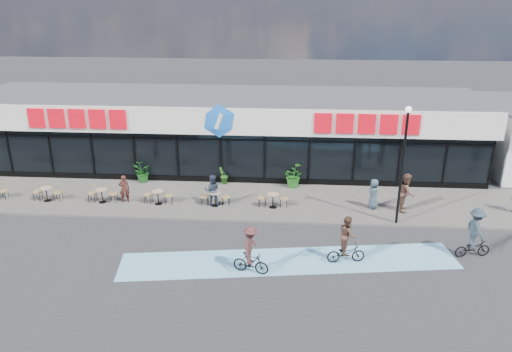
# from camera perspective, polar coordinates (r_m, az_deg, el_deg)

# --- Properties ---
(ground) EXTENTS (120.00, 120.00, 0.00)m
(ground) POSITION_cam_1_polar(r_m,az_deg,el_deg) (22.76, -6.36, -7.36)
(ground) COLOR #28282B
(ground) RESTS_ON ground
(sidewalk) EXTENTS (44.00, 5.00, 0.10)m
(sidewalk) POSITION_cam_1_polar(r_m,az_deg,el_deg) (26.73, -4.69, -2.72)
(sidewalk) COLOR #635F58
(sidewalk) RESTS_ON ground
(bike_lane) EXTENTS (14.17, 4.13, 0.01)m
(bike_lane) POSITION_cam_1_polar(r_m,az_deg,el_deg) (21.12, 3.81, -9.66)
(bike_lane) COLOR #6DAFCE
(bike_lane) RESTS_ON ground
(building) EXTENTS (30.60, 6.57, 4.75)m
(building) POSITION_cam_1_polar(r_m,az_deg,el_deg) (31.04, -3.34, 5.17)
(building) COLOR black
(building) RESTS_ON ground
(lamp_post) EXTENTS (0.28, 0.28, 5.67)m
(lamp_post) POSITION_cam_1_polar(r_m,az_deg,el_deg) (23.75, 16.48, 2.13)
(lamp_post) COLOR black
(lamp_post) RESTS_ON sidewalk
(bistro_set_1) EXTENTS (1.54, 0.62, 0.90)m
(bistro_set_1) POSITION_cam_1_polar(r_m,az_deg,el_deg) (28.52, -22.74, -1.71)
(bistro_set_1) COLOR tan
(bistro_set_1) RESTS_ON sidewalk
(bistro_set_2) EXTENTS (1.54, 0.62, 0.90)m
(bistro_set_2) POSITION_cam_1_polar(r_m,az_deg,el_deg) (27.33, -17.14, -1.94)
(bistro_set_2) COLOR tan
(bistro_set_2) RESTS_ON sidewalk
(bistro_set_3) EXTENTS (1.54, 0.62, 0.90)m
(bistro_set_3) POSITION_cam_1_polar(r_m,az_deg,el_deg) (26.41, -11.09, -2.17)
(bistro_set_3) COLOR tan
(bistro_set_3) RESTS_ON sidewalk
(bistro_set_4) EXTENTS (1.54, 0.62, 0.90)m
(bistro_set_4) POSITION_cam_1_polar(r_m,az_deg,el_deg) (25.81, -4.68, -2.38)
(bistro_set_4) COLOR tan
(bistro_set_4) RESTS_ON sidewalk
(bistro_set_5) EXTENTS (1.54, 0.62, 0.90)m
(bistro_set_5) POSITION_cam_1_polar(r_m,az_deg,el_deg) (25.55, 1.95, -2.58)
(bistro_set_5) COLOR tan
(bistro_set_5) RESTS_ON sidewalk
(potted_plant_left) EXTENTS (1.11, 0.97, 1.18)m
(potted_plant_left) POSITION_cam_1_polar(r_m,az_deg,el_deg) (29.50, -12.96, 0.45)
(potted_plant_left) COLOR #164F18
(potted_plant_left) RESTS_ON sidewalk
(potted_plant_mid) EXTENTS (0.71, 0.72, 1.02)m
(potted_plant_mid) POSITION_cam_1_polar(r_m,az_deg,el_deg) (28.49, -3.74, 0.05)
(potted_plant_mid) COLOR #224F16
(potted_plant_mid) RESTS_ON sidewalk
(potted_plant_right) EXTENTS (1.24, 1.36, 1.28)m
(potted_plant_right) POSITION_cam_1_polar(r_m,az_deg,el_deg) (28.11, 4.18, 0.03)
(potted_plant_right) COLOR #22661D
(potted_plant_right) RESTS_ON sidewalk
(patron_left) EXTENTS (0.62, 0.49, 1.49)m
(patron_left) POSITION_cam_1_polar(r_m,az_deg,el_deg) (26.88, -14.82, -1.41)
(patron_left) COLOR #3E1A16
(patron_left) RESTS_ON sidewalk
(patron_right) EXTENTS (0.88, 0.73, 1.65)m
(patron_right) POSITION_cam_1_polar(r_m,az_deg,el_deg) (25.70, -5.03, -1.61)
(patron_right) COLOR #2F3949
(patron_right) RESTS_ON sidewalk
(pedestrian_a) EXTENTS (0.55, 0.80, 1.58)m
(pedestrian_a) POSITION_cam_1_polar(r_m,az_deg,el_deg) (25.94, 13.29, -1.99)
(pedestrian_a) COLOR #31424C
(pedestrian_a) RESTS_ON sidewalk
(pedestrian_b) EXTENTS (0.95, 1.11, 1.98)m
(pedestrian_b) POSITION_cam_1_polar(r_m,az_deg,el_deg) (26.01, 16.80, -1.80)
(pedestrian_b) COLOR brown
(pedestrian_b) RESTS_ON sidewalk
(cyclist_a) EXTENTS (1.65, 0.88, 2.08)m
(cyclist_a) POSITION_cam_1_polar(r_m,az_deg,el_deg) (20.92, 10.32, -7.60)
(cyclist_a) COLOR black
(cyclist_a) RESTS_ON ground
(cyclist_b) EXTENTS (1.61, 1.25, 2.22)m
(cyclist_b) POSITION_cam_1_polar(r_m,az_deg,el_deg) (22.81, 23.72, -6.19)
(cyclist_b) COLOR black
(cyclist_b) RESTS_ON ground
(cyclist_c) EXTENTS (1.53, 1.14, 2.04)m
(cyclist_c) POSITION_cam_1_polar(r_m,az_deg,el_deg) (19.83, -0.60, -8.62)
(cyclist_c) COLOR black
(cyclist_c) RESTS_ON ground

